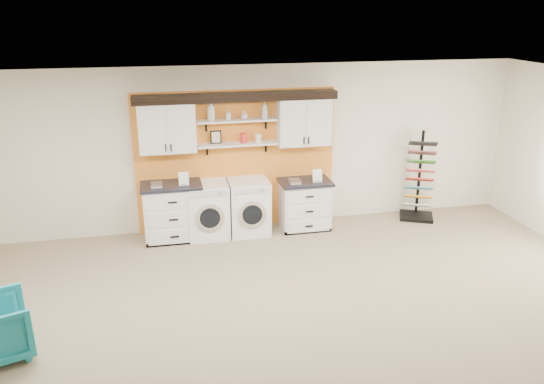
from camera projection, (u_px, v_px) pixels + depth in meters
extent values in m
plane|color=gray|center=(293.00, 364.00, 5.78)|extent=(10.00, 10.00, 0.00)
plane|color=white|center=(297.00, 109.00, 4.85)|extent=(10.00, 10.00, 0.00)
plane|color=beige|center=(236.00, 149.00, 9.01)|extent=(10.00, 0.00, 10.00)
cube|color=orange|center=(237.00, 161.00, 9.04)|extent=(3.40, 0.07, 2.40)
cube|color=white|center=(167.00, 126.00, 8.44)|extent=(0.90, 0.34, 0.84)
cube|color=white|center=(153.00, 129.00, 8.23)|extent=(0.42, 0.01, 0.78)
cube|color=white|center=(181.00, 128.00, 8.32)|extent=(0.42, 0.01, 0.78)
cube|color=white|center=(304.00, 120.00, 8.89)|extent=(0.90, 0.34, 0.84)
cube|color=white|center=(294.00, 123.00, 8.68)|extent=(0.42, 0.01, 0.78)
cube|color=white|center=(319.00, 122.00, 8.77)|extent=(0.42, 0.01, 0.78)
cube|color=white|center=(238.00, 144.00, 8.78)|extent=(1.32, 0.28, 0.03)
cube|color=white|center=(237.00, 120.00, 8.65)|extent=(1.32, 0.28, 0.03)
cube|color=black|center=(236.00, 96.00, 8.53)|extent=(3.30, 0.40, 0.10)
cube|color=black|center=(238.00, 101.00, 8.38)|extent=(3.30, 0.04, 0.04)
cube|color=black|center=(216.00, 137.00, 8.72)|extent=(0.18, 0.02, 0.22)
cube|color=beige|center=(216.00, 137.00, 8.71)|extent=(0.14, 0.01, 0.18)
cylinder|color=red|center=(243.00, 138.00, 8.77)|extent=(0.11, 0.11, 0.16)
cylinder|color=silver|center=(258.00, 138.00, 8.82)|extent=(0.10, 0.10, 0.14)
cube|color=white|center=(173.00, 213.00, 8.77)|extent=(0.92, 0.60, 0.92)
cube|color=black|center=(175.00, 243.00, 8.66)|extent=(0.92, 0.06, 0.07)
cube|color=black|center=(171.00, 185.00, 8.61)|extent=(0.98, 0.66, 0.04)
cube|color=white|center=(172.00, 202.00, 8.39)|extent=(0.84, 0.02, 0.26)
cube|color=white|center=(174.00, 219.00, 8.49)|extent=(0.84, 0.02, 0.26)
cube|color=white|center=(175.00, 236.00, 8.59)|extent=(0.84, 0.02, 0.26)
cube|color=white|center=(304.00, 205.00, 9.24)|extent=(0.83, 0.60, 0.83)
cube|color=black|center=(308.00, 231.00, 9.11)|extent=(0.83, 0.06, 0.06)
cube|color=black|center=(305.00, 181.00, 9.09)|extent=(0.88, 0.66, 0.04)
cube|color=white|center=(309.00, 196.00, 8.87)|extent=(0.75, 0.02, 0.23)
cube|color=white|center=(309.00, 211.00, 8.96)|extent=(0.75, 0.02, 0.23)
cube|color=white|center=(309.00, 226.00, 9.04)|extent=(0.75, 0.02, 0.23)
cube|color=white|center=(208.00, 209.00, 8.88)|extent=(0.67, 0.66, 0.94)
cube|color=silver|center=(209.00, 194.00, 8.44)|extent=(0.57, 0.02, 0.10)
cylinder|color=silver|center=(210.00, 218.00, 8.58)|extent=(0.47, 0.05, 0.47)
cylinder|color=black|center=(210.00, 218.00, 8.56)|extent=(0.34, 0.03, 0.34)
cube|color=white|center=(249.00, 206.00, 9.02)|extent=(0.67, 0.66, 0.94)
cube|color=silver|center=(252.00, 191.00, 8.58)|extent=(0.57, 0.02, 0.10)
cylinder|color=silver|center=(252.00, 214.00, 8.72)|extent=(0.47, 0.05, 0.47)
cylinder|color=black|center=(252.00, 215.00, 8.70)|extent=(0.34, 0.03, 0.34)
cube|color=black|center=(416.00, 216.00, 9.76)|extent=(0.73, 0.69, 0.06)
cube|color=black|center=(420.00, 172.00, 9.66)|extent=(0.06, 0.06, 1.56)
cube|color=silver|center=(417.00, 205.00, 9.71)|extent=(0.56, 0.45, 0.14)
cube|color=gold|center=(418.00, 197.00, 9.65)|extent=(0.56, 0.45, 0.14)
cube|color=#3994C8|center=(419.00, 188.00, 9.60)|extent=(0.56, 0.45, 0.14)
cube|color=red|center=(420.00, 179.00, 9.54)|extent=(0.56, 0.45, 0.14)
cube|color=#F1796B|center=(420.00, 171.00, 9.49)|extent=(0.56, 0.45, 0.14)
cube|color=#348F27|center=(421.00, 162.00, 9.43)|extent=(0.56, 0.45, 0.14)
cube|color=brown|center=(422.00, 153.00, 9.38)|extent=(0.56, 0.45, 0.14)
cube|color=black|center=(423.00, 144.00, 9.32)|extent=(0.56, 0.45, 0.14)
imported|color=silver|center=(211.00, 110.00, 8.51)|extent=(0.17, 0.17, 0.33)
imported|color=silver|center=(229.00, 115.00, 8.59)|extent=(0.09, 0.09, 0.17)
imported|color=silver|center=(244.00, 115.00, 8.64)|extent=(0.14, 0.14, 0.15)
imported|color=silver|center=(265.00, 110.00, 8.69)|extent=(0.15, 0.15, 0.28)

